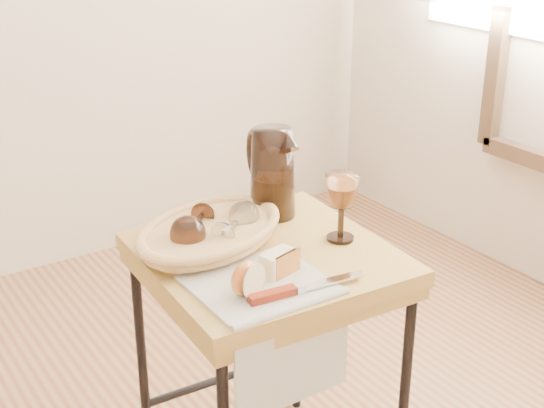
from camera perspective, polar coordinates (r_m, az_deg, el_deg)
side_table at (r=1.84m, az=-0.35°, el=-12.75°), size 0.55×0.55×0.66m
tea_towel at (r=1.54m, az=-0.94°, el=-6.03°), size 0.27×0.24×0.01m
bread_basket at (r=1.70m, az=-4.65°, el=-2.33°), size 0.41×0.35×0.05m
goblet_lying_a at (r=1.68m, az=-5.85°, el=-1.58°), size 0.15×0.15×0.08m
goblet_lying_b at (r=1.69m, az=-2.81°, el=-1.47°), size 0.14×0.13×0.07m
pitcher at (r=1.81m, az=0.03°, el=2.37°), size 0.21×0.27×0.26m
wine_goblet at (r=1.70m, az=5.24°, el=-0.25°), size 0.08×0.08×0.16m
apple_half at (r=1.48m, az=-2.05°, el=-5.58°), size 0.08×0.07×0.07m
apple_wedge at (r=1.56m, az=0.44°, el=-4.45°), size 0.08×0.06×0.05m
table_knife at (r=1.50m, az=2.35°, el=-6.19°), size 0.25×0.05×0.02m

